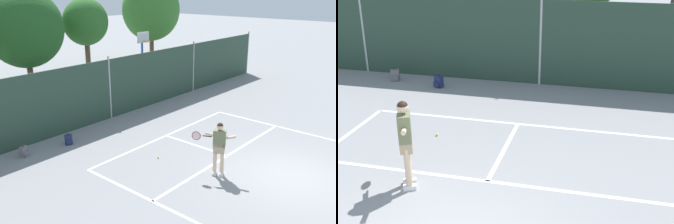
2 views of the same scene
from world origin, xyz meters
TOP-DOWN VIEW (x-y plane):
  - ground_plane at (0.00, 0.00)m, footprint 120.00×120.00m
  - court_markings at (0.00, 0.65)m, footprint 8.30×11.10m
  - chainlink_fence at (0.00, 9.00)m, footprint 26.09×0.09m
  - basketball_hoop at (4.29, 11.00)m, footprint 0.90×0.67m
  - treeline_backdrop at (1.99, 17.18)m, footprint 27.13×4.42m
  - tennis_player at (-1.48, 1.93)m, footprint 0.75×1.28m
  - tennis_ball at (-1.85, 4.29)m, footprint 0.07×0.07m
  - backpack_grey at (-4.97, 8.17)m, footprint 0.33×0.31m
  - backpack_navy at (-3.22, 7.86)m, footprint 0.33×0.32m

SIDE VIEW (x-z plane):
  - ground_plane at x=0.00m, z-range 0.00..0.00m
  - court_markings at x=0.00m, z-range 0.00..0.01m
  - tennis_ball at x=-1.85m, z-range 0.00..0.07m
  - backpack_grey at x=-4.97m, z-range -0.04..0.42m
  - backpack_navy at x=-3.22m, z-range -0.04..0.42m
  - tennis_player at x=-1.48m, z-range 0.18..2.04m
  - chainlink_fence at x=0.00m, z-range -0.07..2.91m
  - basketball_hoop at x=4.29m, z-range 0.54..4.09m
  - treeline_backdrop at x=1.99m, z-range 0.51..7.19m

